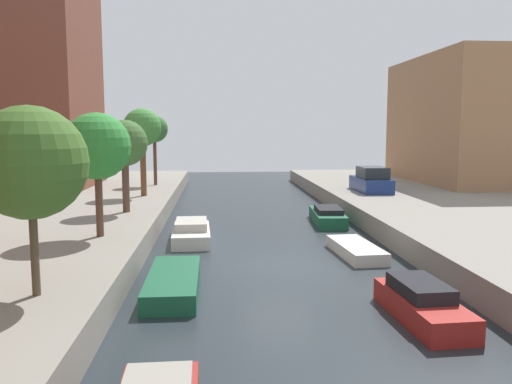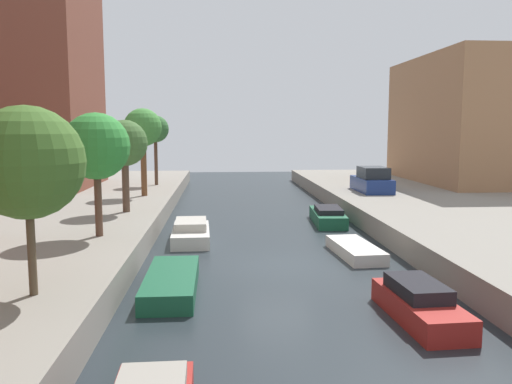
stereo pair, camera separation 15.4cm
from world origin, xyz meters
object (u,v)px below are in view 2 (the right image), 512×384
(moored_boat_left_2, at_px, (172,282))
(moored_boat_right_4, at_px, (328,216))
(street_tree_5, at_px, (155,130))
(moored_boat_right_2, at_px, (419,304))
(street_tree_4, at_px, (143,129))
(parked_car, at_px, (372,181))
(apartment_tower_far, at_px, (12,25))
(street_tree_2, at_px, (96,147))
(street_tree_3, at_px, (124,144))
(moored_boat_right_3, at_px, (355,250))
(low_block_right, at_px, (482,120))
(street_tree_1, at_px, (27,163))
(moored_boat_left_3, at_px, (191,232))

(moored_boat_left_2, distance_m, moored_boat_right_4, 13.44)
(street_tree_5, xyz_separation_m, moored_boat_right_2, (9.85, -24.88, -4.54))
(street_tree_4, height_order, parked_car, street_tree_4)
(apartment_tower_far, bearing_deg, street_tree_2, -61.80)
(street_tree_4, height_order, street_tree_5, street_tree_4)
(street_tree_2, xyz_separation_m, parked_car, (14.41, 13.04, -2.71))
(street_tree_5, bearing_deg, street_tree_3, -90.00)
(parked_car, bearing_deg, moored_boat_right_3, -109.16)
(low_block_right, height_order, moored_boat_right_4, low_block_right)
(street_tree_1, relative_size, parked_car, 1.12)
(street_tree_2, relative_size, street_tree_5, 0.93)
(street_tree_2, relative_size, street_tree_3, 1.04)
(street_tree_3, distance_m, moored_boat_left_3, 5.61)
(low_block_right, distance_m, moored_boat_right_3, 24.51)
(street_tree_2, height_order, moored_boat_right_3, street_tree_2)
(moored_boat_left_3, bearing_deg, moored_boat_right_2, -57.24)
(street_tree_5, height_order, moored_boat_left_2, street_tree_5)
(street_tree_4, distance_m, parked_car, 14.84)
(apartment_tower_far, distance_m, street_tree_5, 11.71)
(low_block_right, xyz_separation_m, moored_boat_right_4, (-14.32, -11.68, -5.33))
(street_tree_5, distance_m, moored_boat_right_3, 20.99)
(parked_car, bearing_deg, street_tree_3, -153.31)
(street_tree_4, xyz_separation_m, moored_boat_right_4, (10.35, -4.58, -4.65))
(street_tree_2, relative_size, parked_car, 1.13)
(moored_boat_right_4, bearing_deg, street_tree_1, -125.63)
(apartment_tower_far, relative_size, parked_car, 5.34)
(moored_boat_right_4, bearing_deg, moored_boat_right_2, -92.04)
(moored_boat_left_2, bearing_deg, parked_car, 56.16)
(street_tree_3, bearing_deg, street_tree_2, -90.00)
(street_tree_1, height_order, moored_boat_right_2, street_tree_1)
(street_tree_5, xyz_separation_m, parked_car, (14.41, -5.06, -3.29))
(moored_boat_right_3, bearing_deg, street_tree_4, 130.33)
(street_tree_3, relative_size, moored_boat_right_4, 1.01)
(apartment_tower_far, height_order, moored_boat_left_3, apartment_tower_far)
(street_tree_1, height_order, street_tree_3, street_tree_1)
(street_tree_4, bearing_deg, moored_boat_left_2, -79.11)
(moored_boat_left_3, bearing_deg, street_tree_2, -133.37)
(moored_boat_left_3, height_order, moored_boat_right_4, moored_boat_left_3)
(street_tree_4, xyz_separation_m, moored_boat_right_2, (9.85, -18.75, -4.62))
(parked_car, distance_m, moored_boat_right_3, 13.63)
(apartment_tower_far, distance_m, low_block_right, 34.62)
(apartment_tower_far, distance_m, moored_boat_left_3, 22.10)
(moored_boat_right_2, bearing_deg, street_tree_1, -178.43)
(street_tree_5, bearing_deg, street_tree_4, -90.00)
(street_tree_1, distance_m, moored_boat_right_4, 18.18)
(street_tree_3, bearing_deg, parked_car, 26.69)
(street_tree_1, bearing_deg, street_tree_5, 90.00)
(street_tree_3, bearing_deg, moored_boat_right_4, 8.77)
(street_tree_2, height_order, street_tree_4, street_tree_4)
(moored_boat_right_4, bearing_deg, street_tree_3, -171.23)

